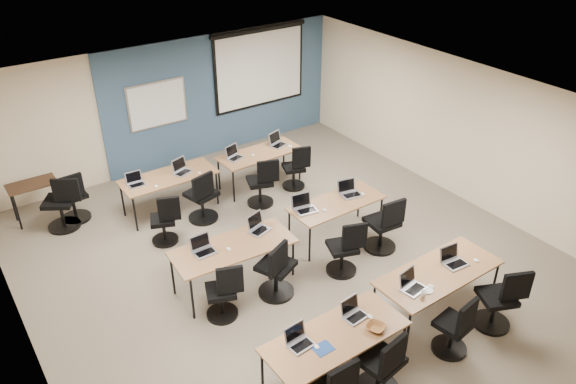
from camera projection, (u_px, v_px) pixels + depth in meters
floor at (292, 264)px, 9.31m from camera, size 8.00×9.00×0.02m
ceiling at (293, 111)px, 7.95m from camera, size 8.00×9.00×0.02m
wall_back at (170, 105)px, 11.82m from camera, size 8.00×0.04×2.70m
wall_left at (18, 291)px, 6.65m from camera, size 0.04×9.00×2.70m
wall_right at (465, 133)px, 10.60m from camera, size 0.04×9.00×2.70m
blue_accent_panel at (223, 94)px, 12.42m from camera, size 5.50×0.04×2.70m
whiteboard at (157, 105)px, 11.57m from camera, size 1.28×0.03×0.98m
projector_screen at (260, 63)px, 12.57m from camera, size 2.40×0.10×1.82m
training_table_front_left at (336, 338)px, 6.90m from camera, size 1.86×0.78×0.73m
training_table_front_right at (439, 274)px, 7.98m from camera, size 1.92×0.80×0.73m
training_table_mid_left at (233, 248)px, 8.51m from camera, size 1.88×0.78×0.73m
training_table_mid_right at (337, 205)px, 9.63m from camera, size 1.70×0.71×0.73m
training_table_back_left at (169, 178)px, 10.43m from camera, size 1.77×0.74×0.73m
training_table_back_right at (260, 155)px, 11.29m from camera, size 1.70×0.71×0.73m
laptop_0 at (299, 340)px, 6.73m from camera, size 0.30×0.26×0.23m
mouse_0 at (317, 347)px, 6.70m from camera, size 0.06×0.09×0.03m
laptop_1 at (353, 312)px, 7.15m from camera, size 0.30×0.26×0.23m
mouse_1 at (370, 317)px, 7.15m from camera, size 0.08×0.11×0.03m
task_chair_1 at (382, 369)px, 6.81m from camera, size 0.55×0.55×1.03m
laptop_2 at (412, 284)px, 7.62m from camera, size 0.33×0.28×0.25m
mouse_2 at (431, 286)px, 7.66m from camera, size 0.07×0.10×0.04m
task_chair_2 at (455, 330)px, 7.42m from camera, size 0.48×0.48×0.96m
laptop_3 at (453, 259)px, 8.10m from camera, size 0.34×0.29×0.25m
mouse_3 at (476, 260)px, 8.17m from camera, size 0.07×0.10×0.03m
task_chair_3 at (500, 303)px, 7.85m from camera, size 0.56×0.53×1.01m
laptop_4 at (203, 248)px, 8.34m from camera, size 0.32×0.28×0.25m
mouse_4 at (229, 249)px, 8.41m from camera, size 0.07×0.10×0.03m
task_chair_4 at (224, 296)px, 8.02m from camera, size 0.49×0.47×0.95m
laptop_5 at (258, 226)px, 8.84m from camera, size 0.33×0.28×0.25m
mouse_5 at (267, 229)px, 8.88m from camera, size 0.08×0.10×0.03m
task_chair_5 at (276, 273)px, 8.41m from camera, size 0.59×0.56×1.03m
laptop_6 at (304, 206)px, 9.36m from camera, size 0.35×0.30×0.27m
mouse_6 at (324, 210)px, 9.36m from camera, size 0.07×0.10×0.03m
task_chair_6 at (345, 252)px, 8.91m from camera, size 0.52×0.50×0.98m
laptop_7 at (349, 191)px, 9.80m from camera, size 0.34×0.29×0.26m
mouse_7 at (363, 194)px, 9.83m from camera, size 0.06×0.10×0.03m
task_chair_7 at (384, 228)px, 9.45m from camera, size 0.55×0.55×1.03m
laptop_8 at (136, 182)px, 10.11m from camera, size 0.30×0.25×0.23m
mouse_8 at (156, 186)px, 10.06m from camera, size 0.06×0.09×0.03m
task_chair_8 at (165, 223)px, 9.65m from camera, size 0.49×0.46×0.95m
laptop_9 at (181, 169)px, 10.52m from camera, size 0.33×0.28×0.25m
mouse_9 at (200, 173)px, 10.50m from camera, size 0.07×0.10×0.03m
task_chair_9 at (202, 200)px, 10.24m from camera, size 0.56×0.56×1.03m
laptop_10 at (234, 155)px, 11.04m from camera, size 0.32×0.27×0.24m
mouse_10 at (253, 155)px, 11.14m from camera, size 0.08×0.10×0.03m
task_chair_10 at (262, 186)px, 10.74m from camera, size 0.53×0.51×0.99m
laptop_11 at (277, 142)px, 11.54m from camera, size 0.34×0.29×0.26m
mouse_11 at (290, 146)px, 11.50m from camera, size 0.09×0.12×0.04m
task_chair_11 at (296, 171)px, 11.32m from camera, size 0.48×0.46×0.95m
blue_mousepad at (323, 348)px, 6.69m from camera, size 0.24×0.20×0.01m
snack_bowl at (376, 327)px, 6.96m from camera, size 0.33×0.33×0.06m
snack_plate at (427, 290)px, 7.60m from camera, size 0.20×0.20×0.01m
coffee_cup at (424, 294)px, 7.47m from camera, size 0.08×0.08×0.06m
utility_table at (32, 189)px, 10.18m from camera, size 0.85×0.47×0.75m
spare_chair_a at (73, 201)px, 10.24m from camera, size 0.54×0.54×1.01m
spare_chair_b at (63, 207)px, 10.02m from camera, size 0.64×0.58×1.05m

